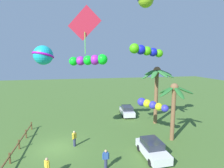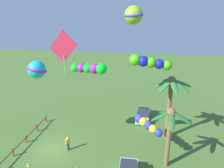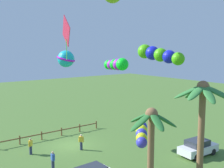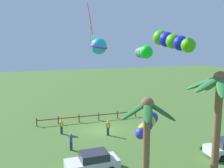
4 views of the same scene
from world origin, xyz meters
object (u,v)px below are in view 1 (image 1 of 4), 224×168
palm_tree_0 (174,99)px  spectator_2 (106,159)px  kite_tube_0 (90,60)px  parked_car_0 (127,111)px  kite_ball_2 (146,0)px  spectator_1 (74,138)px  kite_tube_1 (151,105)px  kite_tube_5 (145,51)px  kite_diamond_3 (85,24)px  kite_ball_4 (43,55)px  spectator_0 (47,168)px  parked_car_1 (152,149)px  palm_tree_1 (157,80)px

palm_tree_0 → spectator_2: palm_tree_0 is taller
palm_tree_0 → spectator_2: size_ratio=3.88×
kite_tube_0 → parked_car_0: bearing=131.3°
palm_tree_0 → kite_ball_2: bearing=-82.0°
spectator_1 → kite_tube_1: kite_tube_1 is taller
spectator_1 → kite_tube_5: bearing=104.8°
parked_car_0 → kite_tube_5: kite_tube_5 is taller
kite_ball_2 → kite_diamond_3: kite_ball_2 is taller
parked_car_0 → kite_tube_0: kite_tube_0 is taller
kite_ball_2 → kite_tube_1: bearing=134.4°
palm_tree_0 → kite_ball_4: size_ratio=2.32×
kite_tube_5 → parked_car_0: bearing=-177.1°
spectator_1 → kite_ball_4: size_ratio=0.60×
spectator_1 → spectator_2: bearing=30.6°
palm_tree_0 → kite_diamond_3: bearing=-81.6°
parked_car_0 → spectator_2: spectator_2 is taller
kite_tube_0 → kite_ball_4: kite_ball_4 is taller
spectator_0 → palm_tree_0: bearing=107.3°
parked_car_1 → palm_tree_0: bearing=127.5°
kite_tube_1 → palm_tree_1: bearing=147.8°
parked_car_1 → kite_tube_0: (-6.22, -4.93, 7.74)m
spectator_1 → kite_ball_2: kite_ball_2 is taller
spectator_1 → kite_tube_0: (-2.91, 1.87, 7.68)m
spectator_2 → kite_ball_4: bearing=-128.9°
kite_tube_1 → kite_diamond_3: bearing=-71.6°
spectator_0 → kite_tube_1: (-4.81, 10.14, 2.92)m
palm_tree_1 → spectator_0: palm_tree_1 is taller
palm_tree_1 → kite_tube_1: bearing=-32.2°
kite_tube_0 → kite_diamond_3: kite_diamond_3 is taller
spectator_0 → kite_tube_0: (-7.35, 3.77, 7.68)m
spectator_2 → kite_diamond_3: (-2.18, -1.32, 10.64)m
kite_tube_5 → kite_ball_2: bearing=-23.4°
parked_car_1 → kite_diamond_3: kite_diamond_3 is taller
spectator_0 → kite_tube_5: kite_tube_5 is taller
kite_diamond_3 → parked_car_1: bearing=76.9°
kite_tube_0 → kite_diamond_3: bearing=-8.4°
palm_tree_0 → kite_tube_0: (-3.57, -8.39, 3.95)m
parked_car_1 → kite_ball_2: size_ratio=1.80×
parked_car_1 → spectator_2: (0.87, -4.33, 0.06)m
kite_tube_5 → parked_car_1: bearing=-13.5°
kite_ball_2 → spectator_2: bearing=-54.4°
parked_car_0 → spectator_2: 13.42m
kite_tube_5 → kite_tube_1: bearing=4.3°
spectator_2 → kite_ball_2: 14.09m
palm_tree_0 → parked_car_0: 9.88m
kite_diamond_3 → kite_tube_1: bearing=108.4°
parked_car_0 → parked_car_1: same height
parked_car_1 → kite_diamond_3: bearing=-103.1°
kite_ball_2 → parked_car_0: bearing=173.1°
kite_ball_4 → parked_car_1: bearing=71.4°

